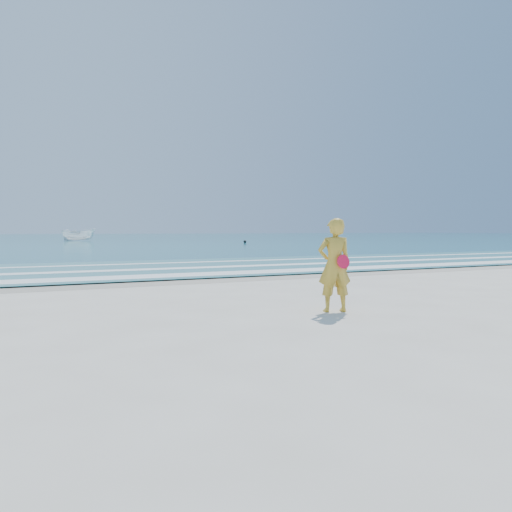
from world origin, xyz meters
name	(u,v)px	position (x,y,z in m)	size (l,w,h in m)	color
ground	(377,333)	(0.00, 0.00, 0.00)	(400.00, 400.00, 0.00)	silver
wet_sand	(192,280)	(0.00, 9.00, 0.00)	(400.00, 2.40, 0.00)	#B2A893
ocean	(43,238)	(0.00, 105.00, 0.02)	(400.00, 190.00, 0.04)	#19727F
shallow	(152,268)	(0.00, 14.00, 0.04)	(400.00, 10.00, 0.01)	#59B7AD
foam_near	(179,275)	(0.00, 10.30, 0.05)	(400.00, 1.40, 0.01)	white
foam_mid	(158,269)	(0.00, 13.20, 0.05)	(400.00, 0.90, 0.01)	white
foam_far	(139,264)	(0.00, 16.50, 0.05)	(400.00, 0.60, 0.01)	white
boat	(79,235)	(2.92, 67.53, 0.91)	(1.70, 4.51, 1.74)	white
buoy	(245,242)	(19.21, 47.20, 0.21)	(0.34, 0.34, 0.34)	black
woman	(334,265)	(0.55, 1.96, 0.90)	(0.75, 0.59, 1.81)	gold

